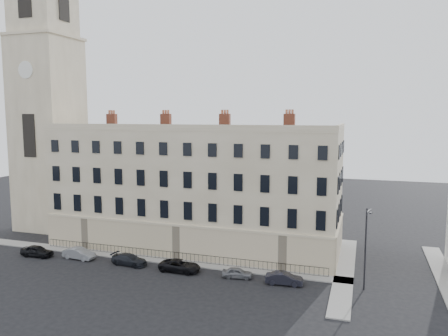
{
  "coord_description": "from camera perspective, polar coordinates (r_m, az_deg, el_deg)",
  "views": [
    {
      "loc": [
        14.65,
        -39.49,
        16.85
      ],
      "look_at": [
        -1.45,
        10.0,
        10.52
      ],
      "focal_mm": 35.0,
      "sensor_mm": 36.0,
      "label": 1
    }
  ],
  "objects": [
    {
      "name": "ground",
      "position": [
        45.37,
        -2.24,
        -14.87
      ],
      "size": [
        160.0,
        160.0,
        0.0
      ],
      "primitive_type": "plane",
      "color": "black",
      "rests_on": "ground"
    },
    {
      "name": "terrace",
      "position": [
        56.22,
        -3.76,
        -2.65
      ],
      "size": [
        36.22,
        12.22,
        17.0
      ],
      "color": "#BCAC8C",
      "rests_on": "ground"
    },
    {
      "name": "church_tower",
      "position": [
        69.7,
        -22.05,
        7.93
      ],
      "size": [
        8.0,
        8.13,
        44.0
      ],
      "color": "#BCAC8C",
      "rests_on": "ground"
    },
    {
      "name": "pavement_terrace",
      "position": [
        53.56,
        -10.62,
        -11.45
      ],
      "size": [
        48.0,
        2.0,
        0.12
      ],
      "primitive_type": "cube",
      "color": "gray",
      "rests_on": "ground"
    },
    {
      "name": "pavement_east_return",
      "position": [
        50.4,
        15.49,
        -12.78
      ],
      "size": [
        2.0,
        24.0,
        0.12
      ],
      "primitive_type": "cube",
      "color": "gray",
      "rests_on": "ground"
    },
    {
      "name": "pavement_adjacent",
      "position": [
        52.92,
        26.72,
        -12.32
      ],
      "size": [
        2.0,
        20.0,
        0.12
      ],
      "primitive_type": "cube",
      "color": "gray",
      "rests_on": "ground"
    },
    {
      "name": "railings",
      "position": [
        52.03,
        -6.47,
        -11.36
      ],
      "size": [
        35.0,
        0.04,
        0.96
      ],
      "color": "black",
      "rests_on": "ground"
    },
    {
      "name": "car_a",
      "position": [
        57.68,
        -23.23,
        -9.93
      ],
      "size": [
        3.99,
        1.71,
        1.34
      ],
      "primitive_type": "imported",
      "rotation": [
        0.0,
        0.0,
        1.6
      ],
      "color": "black",
      "rests_on": "ground"
    },
    {
      "name": "car_b",
      "position": [
        55.04,
        -18.42,
        -10.54
      ],
      "size": [
        4.06,
        1.65,
        1.31
      ],
      "primitive_type": "imported",
      "rotation": [
        0.0,
        0.0,
        1.5
      ],
      "color": "gray",
      "rests_on": "ground"
    },
    {
      "name": "car_c",
      "position": [
        51.47,
        -12.27,
        -11.61
      ],
      "size": [
        4.41,
        2.14,
        1.24
      ],
      "primitive_type": "imported",
      "rotation": [
        0.0,
        0.0,
        1.47
      ],
      "color": "black",
      "rests_on": "ground"
    },
    {
      "name": "car_d",
      "position": [
        48.62,
        -5.79,
        -12.58
      ],
      "size": [
        4.58,
        2.18,
        1.26
      ],
      "primitive_type": "imported",
      "rotation": [
        0.0,
        0.0,
        1.55
      ],
      "color": "black",
      "rests_on": "ground"
    },
    {
      "name": "car_e",
      "position": [
        46.65,
        1.76,
        -13.53
      ],
      "size": [
        3.35,
        1.76,
        1.09
      ],
      "primitive_type": "imported",
      "rotation": [
        0.0,
        0.0,
        1.72
      ],
      "color": "slate",
      "rests_on": "ground"
    },
    {
      "name": "car_f",
      "position": [
        45.33,
        7.87,
        -14.11
      ],
      "size": [
        3.86,
        1.63,
        1.24
      ],
      "primitive_type": "imported",
      "rotation": [
        0.0,
        0.0,
        1.66
      ],
      "color": "black",
      "rests_on": "ground"
    },
    {
      "name": "streetlamp",
      "position": [
        44.5,
        18.03,
        -9.56
      ],
      "size": [
        0.56,
        1.72,
        8.07
      ],
      "rotation": [
        0.0,
        0.0,
        -0.24
      ],
      "color": "#29292D",
      "rests_on": "ground"
    }
  ]
}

